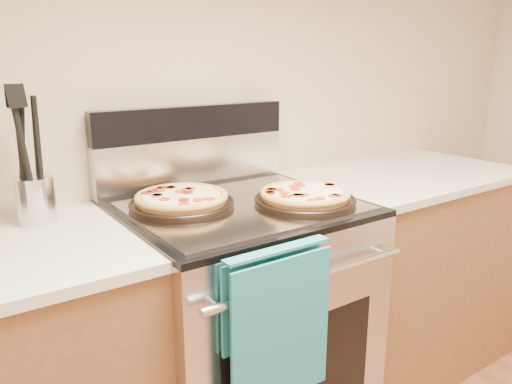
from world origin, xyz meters
TOP-DOWN VIEW (x-y plane):
  - wall_back at (0.00, 2.00)m, footprint 4.00×0.00m
  - range_body at (0.00, 1.65)m, footprint 0.76×0.68m
  - oven_window at (0.00, 1.31)m, footprint 0.56×0.01m
  - cooktop at (0.00, 1.65)m, footprint 0.76×0.68m
  - backsplash_lower at (0.00, 1.96)m, footprint 0.76×0.06m
  - backsplash_upper at (0.00, 1.96)m, footprint 0.76×0.06m
  - oven_handle at (0.00, 1.27)m, footprint 0.70×0.03m
  - dish_towel at (-0.12, 1.27)m, footprint 0.32×0.05m
  - foil_sheet at (0.00, 1.62)m, footprint 0.70×0.55m
  - cabinet_right at (0.88, 1.68)m, footprint 1.00×0.62m
  - countertop_right at (0.88, 1.68)m, footprint 1.02×0.64m
  - pepperoni_pizza_back at (-0.17, 1.72)m, footprint 0.43×0.43m
  - pepperoni_pizza_front at (0.18, 1.53)m, footprint 0.40×0.40m
  - utensil_crock at (-0.58, 1.87)m, footprint 0.14×0.14m

SIDE VIEW (x-z plane):
  - cabinet_right at x=0.88m, z-range 0.00..0.88m
  - range_body at x=0.00m, z-range 0.00..0.90m
  - oven_window at x=0.00m, z-range 0.25..0.65m
  - dish_towel at x=-0.12m, z-range 0.49..0.91m
  - oven_handle at x=0.00m, z-range 0.79..0.81m
  - countertop_right at x=0.88m, z-range 0.88..0.91m
  - cooktop at x=0.00m, z-range 0.90..0.92m
  - foil_sheet at x=0.00m, z-range 0.92..0.93m
  - pepperoni_pizza_front at x=0.18m, z-range 0.93..0.97m
  - pepperoni_pizza_back at x=-0.17m, z-range 0.93..0.97m
  - utensil_crock at x=-0.58m, z-range 0.91..1.05m
  - backsplash_lower at x=0.00m, z-range 0.92..1.10m
  - backsplash_upper at x=0.00m, z-range 1.10..1.22m
  - wall_back at x=0.00m, z-range -0.65..3.35m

